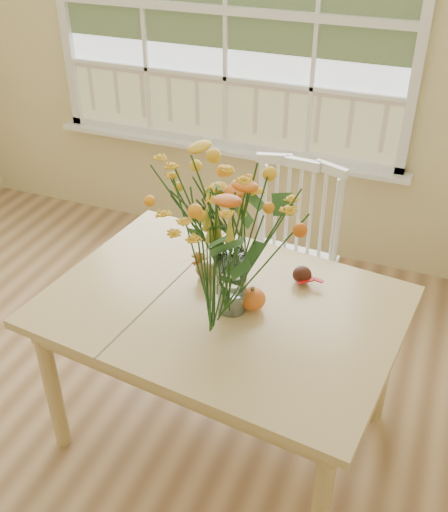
% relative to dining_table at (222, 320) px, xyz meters
% --- Properties ---
extents(floor, '(4.00, 4.50, 0.01)m').
position_rel_dining_table_xyz_m(floor, '(-0.63, -0.57, -0.68)').
color(floor, '#906945').
rests_on(floor, ground).
extents(wall_back, '(4.00, 0.02, 2.70)m').
position_rel_dining_table_xyz_m(wall_back, '(-0.63, 1.68, 0.68)').
color(wall_back, beige).
rests_on(wall_back, floor).
extents(window, '(2.42, 0.12, 1.74)m').
position_rel_dining_table_xyz_m(window, '(-0.63, 1.64, 0.86)').
color(window, silver).
rests_on(window, wall_back).
extents(dining_table, '(1.53, 1.17, 0.76)m').
position_rel_dining_table_xyz_m(dining_table, '(0.00, 0.00, 0.00)').
color(dining_table, tan).
rests_on(dining_table, floor).
extents(windsor_chair, '(0.50, 0.48, 1.02)m').
position_rel_dining_table_xyz_m(windsor_chair, '(0.07, 0.78, -0.10)').
color(windsor_chair, white).
rests_on(windsor_chair, floor).
extents(flower_vase, '(0.55, 0.55, 0.65)m').
position_rel_dining_table_xyz_m(flower_vase, '(0.05, -0.02, 0.48)').
color(flower_vase, white).
rests_on(flower_vase, dining_table).
extents(pumpkin, '(0.11, 0.11, 0.09)m').
position_rel_dining_table_xyz_m(pumpkin, '(0.12, 0.01, 0.13)').
color(pumpkin, orange).
rests_on(pumpkin, dining_table).
extents(turkey_figurine, '(0.10, 0.08, 0.12)m').
position_rel_dining_table_xyz_m(turkey_figurine, '(-0.12, 0.13, 0.14)').
color(turkey_figurine, '#CCB78C').
rests_on(turkey_figurine, dining_table).
extents(dark_gourd, '(0.13, 0.08, 0.07)m').
position_rel_dining_table_xyz_m(dark_gourd, '(0.26, 0.26, 0.13)').
color(dark_gourd, '#38160F').
rests_on(dark_gourd, dining_table).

